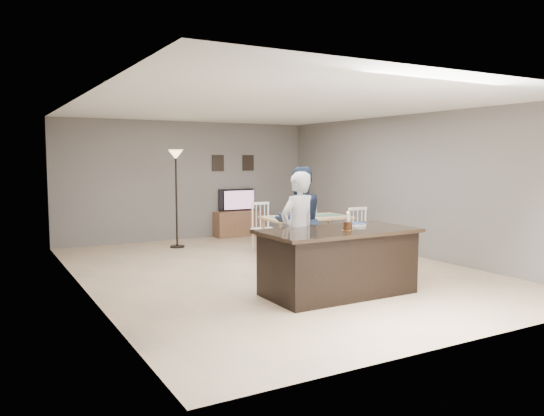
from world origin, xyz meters
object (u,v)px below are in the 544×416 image
kitchen_island (338,261)px  floor_lamp (176,172)px  woman (298,230)px  birthday_cake (348,226)px  tv_console (239,224)px  dining_table (306,223)px  plate_stack (358,224)px  television (238,200)px  man (299,221)px

kitchen_island → floor_lamp: 4.93m
woman → birthday_cake: (0.37, -0.67, 0.12)m
tv_console → dining_table: dining_table is taller
birthday_cake → plate_stack: 0.49m
television → floor_lamp: 2.17m
television → woman: 5.31m
man → television: bearing=-101.4°
tv_console → plate_stack: 5.49m
tv_console → man: bearing=-103.0°
kitchen_island → birthday_cake: birthday_cake is taller
birthday_cake → dining_table: birthday_cake is taller
television → birthday_cake: bearing=78.8°
television → plate_stack: (-0.74, -5.48, 0.06)m
woman → birthday_cake: woman is taller
television → floor_lamp: size_ratio=0.45×
plate_stack → floor_lamp: size_ratio=0.12×
kitchen_island → man: bearing=80.5°
man → plate_stack: size_ratio=6.82×
tv_console → floor_lamp: 2.39m
man → floor_lamp: bearing=-74.3°
floor_lamp → tv_console: bearing=23.8°
woman → birthday_cake: 0.78m
kitchen_island → tv_console: size_ratio=1.79×
birthday_cake → tv_console: bearing=78.7°
man → floor_lamp: size_ratio=0.85×
woman → dining_table: 2.54m
woman → plate_stack: size_ratio=6.62×
kitchen_island → dining_table: 2.86m
woman → floor_lamp: 4.29m
woman → floor_lamp: size_ratio=0.82×
plate_stack → dining_table: bearing=73.7°
tv_console → plate_stack: bearing=-97.8°
dining_table → floor_lamp: size_ratio=0.95×
plate_stack → tv_console: bearing=82.2°
tv_console → plate_stack: size_ratio=4.74×
dining_table → tv_console: bearing=93.8°
man → plate_stack: man is taller
television → plate_stack: television is taller
television → dining_table: television is taller
floor_lamp → woman: bearing=-85.4°
tv_console → birthday_cake: birthday_cake is taller
man → dining_table: 1.59m
tv_console → man: 4.37m
tv_console → man: size_ratio=0.69×
plate_stack → floor_lamp: 4.77m
floor_lamp → birthday_cake: bearing=-81.8°
man → plate_stack: (0.24, -1.19, 0.06)m
woman → plate_stack: 0.86m
television → woman: (-1.50, -5.09, -0.02)m
birthday_cake → floor_lamp: bearing=98.2°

